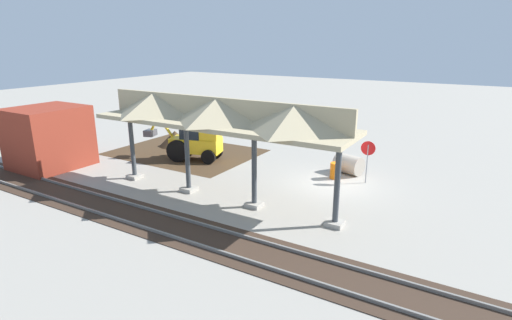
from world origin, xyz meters
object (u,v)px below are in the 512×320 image
Objects in this scene: stop_sign at (368,153)px; traffic_barrel at (335,171)px; brick_utility_building at (49,137)px; backhoe at (194,140)px; concrete_pipe at (349,164)px.

traffic_barrel is (1.67, 0.16, -1.21)m from stop_sign.
brick_utility_building is at bearing 23.30° from traffic_barrel.
brick_utility_building reaches higher than stop_sign.
backhoe is 8.55m from brick_utility_building.
concrete_pipe is (1.33, -1.08, -1.12)m from stop_sign.
traffic_barrel is at bearing -173.05° from backhoe.
traffic_barrel is at bearing 74.35° from concrete_pipe.
backhoe reaches higher than stop_sign.
stop_sign reaches higher than concrete_pipe.
backhoe is at bearing 6.71° from stop_sign.
brick_utility_building is (6.46, 5.58, 0.54)m from backhoe.
stop_sign is at bearing -173.29° from backhoe.
stop_sign is 0.45× the size of backhoe.
brick_utility_building is (17.20, 6.85, 0.15)m from stop_sign.
concrete_pipe is at bearing -105.65° from traffic_barrel.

